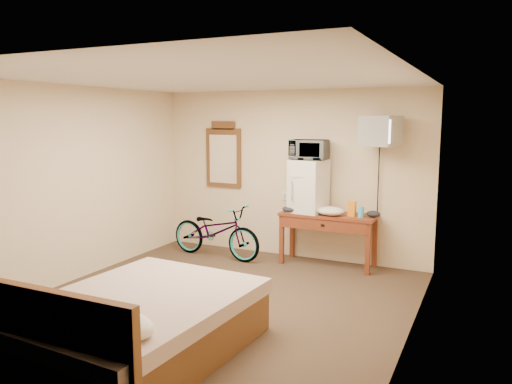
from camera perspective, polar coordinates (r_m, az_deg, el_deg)
room at (r=5.46m, az=-4.95°, el=-0.39°), size 4.60×4.64×2.50m
desk at (r=7.11m, az=8.15°, el=-3.47°), size 1.35×0.52×0.75m
mini_fridge at (r=7.15m, az=6.01°, el=0.68°), size 0.53×0.51×0.75m
microwave at (r=7.10m, az=6.08°, el=4.83°), size 0.52×0.37×0.28m
snack_bag at (r=6.96m, az=10.90°, el=-1.89°), size 0.11×0.08×0.21m
blue_cup at (r=6.92m, az=11.92°, el=-2.26°), size 0.08×0.08×0.14m
cloth_cream at (r=6.99m, az=8.51°, el=-2.17°), size 0.39×0.30×0.12m
cloth_dark_a at (r=7.15m, az=3.95°, el=-1.98°), size 0.24×0.18×0.09m
cloth_dark_b at (r=6.98m, az=13.27°, el=-2.45°), size 0.19×0.16×0.09m
crt_television at (r=6.81m, az=14.04°, el=6.76°), size 0.55×0.63×0.40m
wall_mirror at (r=7.95m, az=-3.73°, el=4.20°), size 0.61×0.04×1.04m
bicycle at (r=7.55m, az=-4.62°, el=-4.47°), size 1.57×0.67×0.80m
bed at (r=4.64m, az=-13.88°, el=-14.53°), size 1.72×2.20×0.90m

